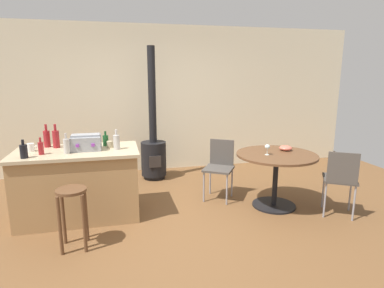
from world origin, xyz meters
name	(u,v)px	position (x,y,z in m)	size (l,w,h in m)	color
ground_plane	(177,223)	(0.00, 0.00, 0.00)	(8.80, 8.80, 0.00)	brown
back_wall	(152,99)	(0.00, 2.43, 1.35)	(8.00, 0.10, 2.70)	beige
kitchen_island	(79,184)	(-1.18, 0.49, 0.45)	(1.52, 0.84, 0.89)	#A37A4C
wooden_stool	(72,206)	(-1.17, -0.32, 0.47)	(0.31, 0.31, 0.66)	brown
dining_table	(276,166)	(1.43, 0.20, 0.58)	(1.09, 1.09, 0.76)	black
folding_chair_near	(220,164)	(0.78, 0.70, 0.51)	(0.55, 0.55, 0.87)	#47423D
folding_chair_far	(341,177)	(2.08, -0.28, 0.53)	(0.55, 0.55, 0.88)	#47423D
wood_stove	(153,148)	(-0.07, 1.85, 0.54)	(0.44, 0.45, 2.28)	black
toolbox	(86,142)	(-1.06, 0.48, 0.98)	(0.36, 0.28, 0.20)	gray
bottle_0	(47,138)	(-1.57, 0.77, 1.00)	(0.08, 0.08, 0.30)	maroon
bottle_1	(106,140)	(-0.83, 0.67, 0.96)	(0.07, 0.07, 0.20)	#194C23
bottle_2	(67,146)	(-1.27, 0.34, 0.98)	(0.07, 0.07, 0.25)	#B7B2AD
bottle_3	(41,148)	(-1.56, 0.36, 0.97)	(0.06, 0.06, 0.21)	maroon
bottle_4	(24,151)	(-1.71, 0.22, 0.97)	(0.08, 0.08, 0.21)	black
bottle_5	(117,142)	(-0.69, 0.43, 0.98)	(0.08, 0.08, 0.25)	#B7B2AD
bottle_6	(56,139)	(-1.45, 0.70, 1.00)	(0.08, 0.08, 0.31)	maroon
cup_0	(31,147)	(-1.72, 0.55, 0.94)	(0.12, 0.09, 0.10)	white
cup_1	(68,144)	(-1.30, 0.67, 0.93)	(0.12, 0.08, 0.10)	tan
cup_2	(110,144)	(-0.77, 0.55, 0.93)	(0.11, 0.08, 0.08)	tan
wine_glass	(267,147)	(1.27, 0.19, 0.86)	(0.07, 0.07, 0.14)	silver
serving_bowl	(286,148)	(1.64, 0.36, 0.79)	(0.18, 0.18, 0.07)	#DB6651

